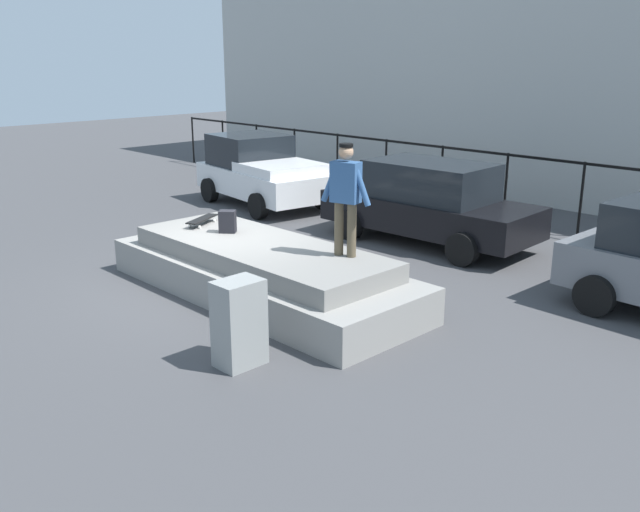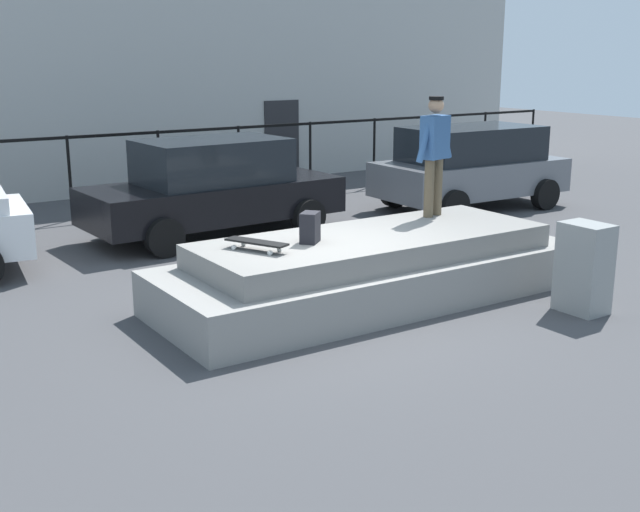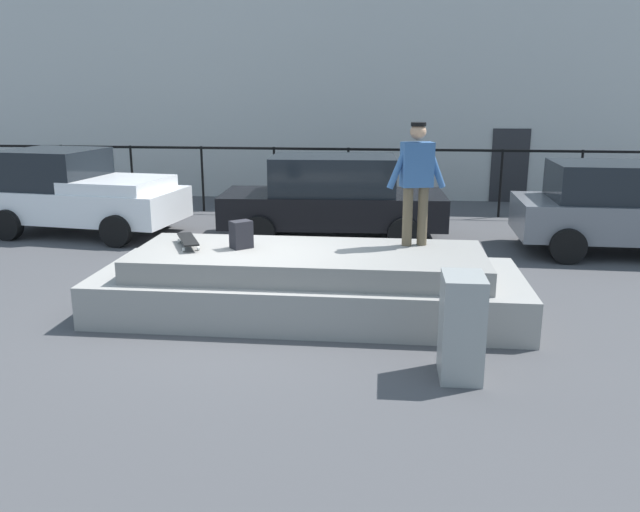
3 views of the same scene
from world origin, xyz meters
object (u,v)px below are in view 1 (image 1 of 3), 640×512
Objects in this scene: car_white_pickup_near at (261,171)px; car_black_sedan_mid at (429,202)px; skateboarder at (346,192)px; utility_box at (239,323)px; skateboard at (202,219)px; backpack at (228,222)px.

car_white_pickup_near reaches higher than car_black_sedan_mid.
car_white_pickup_near is at bearing -179.33° from car_black_sedan_mid.
car_black_sedan_mid is (-1.51, 4.11, -1.00)m from skateboarder.
skateboard is at bearing 151.02° from utility_box.
car_white_pickup_near is 5.43m from car_black_sedan_mid.
skateboarder is 2.75m from utility_box.
car_white_pickup_near is at bearing 149.76° from skateboarder.
car_black_sedan_mid is at bearing 106.19° from utility_box.
utility_box is at bearing -28.47° from skateboard.
backpack is 0.34× the size of utility_box.
skateboard is 0.72× the size of utility_box.
car_black_sedan_mid is at bearing 110.21° from skateboarder.
utility_box reaches higher than skateboard.
car_white_pickup_near is at bearing 130.17° from skateboard.
skateboard is 4.84m from car_black_sedan_mid.
skateboard is at bearing -49.83° from car_white_pickup_near.
backpack is 6.39m from car_white_pickup_near.
car_white_pickup_near is at bearing 138.41° from utility_box.
car_black_sedan_mid reaches higher than utility_box.
skateboard is 0.19× the size of car_white_pickup_near.
skateboard is 2.15× the size of backpack.
skateboarder is at bearing -69.79° from car_black_sedan_mid.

